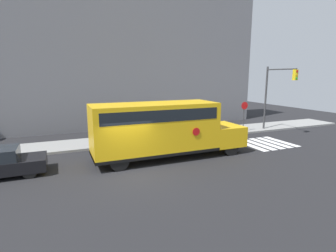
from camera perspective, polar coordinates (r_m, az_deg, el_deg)
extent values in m
plane|color=black|center=(13.25, -7.92, -10.22)|extent=(60.00, 60.00, 0.00)
cube|color=gray|center=(19.31, -12.95, -3.40)|extent=(44.00, 3.00, 0.15)
cube|color=slate|center=(25.25, -16.31, 15.17)|extent=(32.00, 4.00, 13.63)
cube|color=white|center=(19.07, 17.46, -4.02)|extent=(0.50, 3.20, 0.01)
cube|color=white|center=(19.52, 19.03, -3.78)|extent=(0.50, 3.20, 0.01)
cube|color=white|center=(19.99, 20.53, -3.54)|extent=(0.50, 3.20, 0.01)
cube|color=white|center=(20.47, 21.96, -3.32)|extent=(0.50, 3.20, 0.01)
cube|color=white|center=(20.96, 23.33, -3.10)|extent=(0.50, 3.20, 0.01)
cube|color=yellow|center=(14.88, -2.83, -0.38)|extent=(7.10, 2.50, 2.78)
cube|color=yellow|center=(17.11, 11.68, -1.78)|extent=(2.02, 2.50, 1.22)
cube|color=black|center=(15.19, -2.78, -5.24)|extent=(7.10, 2.54, 0.16)
cube|color=black|center=(14.74, -2.86, 2.83)|extent=(6.53, 2.53, 0.64)
cylinder|color=red|center=(14.56, 6.17, -1.25)|extent=(0.44, 0.02, 0.44)
cylinder|color=black|center=(18.06, 9.42, -2.86)|extent=(1.00, 0.30, 1.00)
cylinder|color=black|center=(16.34, 13.46, -4.49)|extent=(1.00, 0.30, 1.00)
cylinder|color=black|center=(15.62, -12.31, -5.15)|extent=(1.00, 0.30, 1.00)
cylinder|color=black|center=(13.59, -10.60, -7.51)|extent=(1.00, 0.30, 1.00)
cylinder|color=black|center=(15.54, -27.45, -6.94)|extent=(0.64, 0.22, 0.64)
cylinder|color=black|center=(14.06, -27.91, -8.78)|extent=(0.64, 0.22, 0.64)
cylinder|color=#38383A|center=(22.68, 16.11, 1.41)|extent=(0.07, 0.07, 2.36)
cylinder|color=red|center=(22.49, 16.34, 4.28)|extent=(0.62, 0.03, 0.62)
cylinder|color=#38383A|center=(24.39, 20.47, 5.52)|extent=(0.16, 0.16, 5.51)
cylinder|color=#38383A|center=(23.24, 23.44, 11.28)|extent=(0.10, 2.99, 0.10)
cube|color=yellow|center=(22.29, 25.97, 9.97)|extent=(0.28, 0.28, 0.80)
cylinder|color=red|center=(22.19, 26.32, 10.62)|extent=(0.18, 0.02, 0.18)
cylinder|color=#EAB214|center=(22.19, 26.26, 9.95)|extent=(0.18, 0.02, 0.18)
cylinder|color=green|center=(22.19, 26.20, 9.28)|extent=(0.18, 0.02, 0.18)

